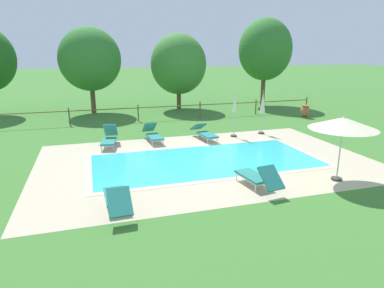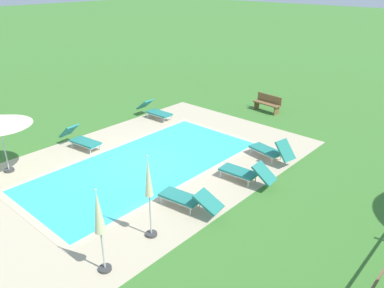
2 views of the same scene
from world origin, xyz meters
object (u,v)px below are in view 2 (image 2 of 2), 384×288
(sun_lounger_north_end, at_px, (188,199))
(wooden_bench_lawn_side, at_px, (268,103))
(patio_umbrella_closed_row_mid_west, at_px, (99,218))
(sun_lounger_south_near_corner, at_px, (246,172))
(sun_lounger_north_far, at_px, (271,150))
(sun_lounger_north_mid, at_px, (155,111))
(patio_umbrella_closed_row_west, at_px, (149,186))
(sun_lounger_north_near_steps, at_px, (81,139))

(sun_lounger_north_end, relative_size, wooden_bench_lawn_side, 1.38)
(patio_umbrella_closed_row_mid_west, relative_size, wooden_bench_lawn_side, 1.49)
(sun_lounger_south_near_corner, height_order, wooden_bench_lawn_side, wooden_bench_lawn_side)
(sun_lounger_north_far, bearing_deg, sun_lounger_north_end, -1.30)
(sun_lounger_north_far, relative_size, sun_lounger_south_near_corner, 0.96)
(sun_lounger_north_far, height_order, wooden_bench_lawn_side, sun_lounger_north_far)
(sun_lounger_north_far, bearing_deg, sun_lounger_south_near_corner, 6.91)
(sun_lounger_north_mid, xyz_separation_m, patio_umbrella_closed_row_west, (6.49, 6.77, 1.20))
(sun_lounger_north_far, distance_m, patio_umbrella_closed_row_west, 6.38)
(sun_lounger_north_far, bearing_deg, patio_umbrella_closed_row_west, 0.18)
(patio_umbrella_closed_row_west, relative_size, wooden_bench_lawn_side, 1.60)
(patio_umbrella_closed_row_west, bearing_deg, sun_lounger_south_near_corner, 176.79)
(sun_lounger_north_far, relative_size, sun_lounger_north_end, 0.92)
(patio_umbrella_closed_row_west, relative_size, patio_umbrella_closed_row_mid_west, 1.07)
(sun_lounger_north_far, bearing_deg, wooden_bench_lawn_side, -146.95)
(sun_lounger_north_far, bearing_deg, patio_umbrella_closed_row_mid_west, 1.27)
(patio_umbrella_closed_row_west, bearing_deg, sun_lounger_north_near_steps, -107.41)
(sun_lounger_north_mid, xyz_separation_m, sun_lounger_south_near_corner, (2.32, 7.00, -0.00))
(patio_umbrella_closed_row_mid_west, bearing_deg, patio_umbrella_closed_row_west, -174.65)
(patio_umbrella_closed_row_mid_west, bearing_deg, wooden_bench_lawn_side, -165.47)
(sun_lounger_north_far, distance_m, patio_umbrella_closed_row_mid_west, 8.01)
(sun_lounger_north_end, relative_size, sun_lounger_south_near_corner, 1.04)
(sun_lounger_north_mid, distance_m, sun_lounger_north_far, 6.75)
(sun_lounger_north_near_steps, distance_m, patio_umbrella_closed_row_mid_west, 7.66)
(sun_lounger_north_near_steps, bearing_deg, patio_umbrella_closed_row_mid_west, 60.84)
(sun_lounger_north_end, distance_m, sun_lounger_south_near_corner, 2.55)
(patio_umbrella_closed_row_mid_west, distance_m, wooden_bench_lawn_side, 13.20)
(wooden_bench_lawn_side, bearing_deg, sun_lounger_south_near_corner, 26.10)
(sun_lounger_north_near_steps, relative_size, sun_lounger_north_mid, 1.01)
(sun_lounger_north_near_steps, xyz_separation_m, patio_umbrella_closed_row_mid_west, (3.69, 6.62, 1.14))
(sun_lounger_north_near_steps, bearing_deg, sun_lounger_north_end, 86.55)
(sun_lounger_south_near_corner, distance_m, patio_umbrella_closed_row_west, 4.35)
(sun_lounger_north_end, relative_size, patio_umbrella_closed_row_mid_west, 0.93)
(sun_lounger_north_end, height_order, sun_lounger_south_near_corner, sun_lounger_south_near_corner)
(sun_lounger_north_near_steps, distance_m, sun_lounger_north_mid, 4.47)
(patio_umbrella_closed_row_west, bearing_deg, wooden_bench_lawn_side, -164.14)
(sun_lounger_north_mid, height_order, sun_lounger_south_near_corner, sun_lounger_north_mid)
(sun_lounger_north_near_steps, xyz_separation_m, sun_lounger_north_end, (0.38, 6.34, -0.02))
(sun_lounger_north_end, bearing_deg, wooden_bench_lawn_side, -162.23)
(sun_lounger_north_mid, relative_size, sun_lounger_south_near_corner, 0.99)
(sun_lounger_north_end, bearing_deg, patio_umbrella_closed_row_west, 4.33)
(wooden_bench_lawn_side, bearing_deg, patio_umbrella_closed_row_west, 15.86)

